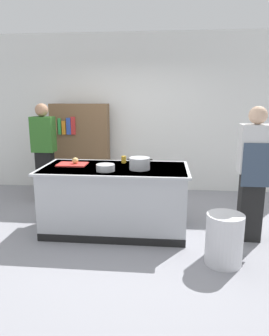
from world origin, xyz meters
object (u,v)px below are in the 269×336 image
(stock_pot, at_px, (140,164))
(juice_cup, at_px, (124,159))
(bookshelf, at_px, (81,148))
(trash_bin, at_px, (224,239))
(onion, at_px, (75,161))
(person_guest, at_px, (44,151))
(mixing_bowl, at_px, (105,168))
(person_chef, at_px, (253,172))

(stock_pot, height_order, juice_cup, stock_pot)
(juice_cup, distance_m, bookshelf, 1.83)
(trash_bin, distance_m, bookshelf, 3.50)
(onion, height_order, person_guest, person_guest)
(mixing_bowl, relative_size, person_guest, 0.14)
(person_chef, height_order, bookshelf, person_chef)
(mixing_bowl, relative_size, juice_cup, 2.39)
(onion, xyz_separation_m, bookshelf, (-0.39, 1.71, -0.11))
(person_guest, bearing_deg, juice_cup, 56.73)
(person_guest, xyz_separation_m, bookshelf, (0.45, 0.70, -0.06))
(trash_bin, relative_size, bookshelf, 0.34)
(mixing_bowl, bearing_deg, person_guest, 135.27)
(person_chef, bearing_deg, mixing_bowl, 73.93)
(mixing_bowl, height_order, person_chef, person_chef)
(stock_pot, xyz_separation_m, bookshelf, (-1.30, 1.89, -0.13))
(person_guest, bearing_deg, mixing_bowl, 40.21)
(person_chef, bearing_deg, person_guest, 50.24)
(onion, bearing_deg, stock_pot, -11.20)
(person_chef, distance_m, person_guest, 3.41)
(trash_bin, distance_m, person_guest, 3.39)
(person_guest, bearing_deg, person_chef, 63.88)
(bookshelf, bearing_deg, juice_cup, -55.33)
(juice_cup, relative_size, person_chef, 0.06)
(onion, distance_m, bookshelf, 1.76)
(onion, relative_size, trash_bin, 0.15)
(person_chef, bearing_deg, bookshelf, 36.04)
(juice_cup, bearing_deg, person_chef, -14.11)
(juice_cup, distance_m, person_chef, 1.74)
(stock_pot, distance_m, juice_cup, 0.46)
(onion, xyz_separation_m, juice_cup, (0.65, 0.20, -0.01))
(stock_pot, distance_m, person_guest, 2.11)
(bookshelf, bearing_deg, onion, -77.19)
(person_chef, relative_size, person_guest, 1.00)
(person_guest, bearing_deg, bookshelf, 142.35)
(onion, bearing_deg, person_guest, 129.90)
(juice_cup, height_order, person_guest, person_guest)
(juice_cup, bearing_deg, trash_bin, -40.58)
(trash_bin, height_order, person_guest, person_guest)
(mixing_bowl, bearing_deg, onion, 147.62)
(trash_bin, bearing_deg, mixing_bowl, 158.35)
(mixing_bowl, relative_size, trash_bin, 0.41)
(stock_pot, xyz_separation_m, juice_cup, (-0.26, 0.38, -0.03))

